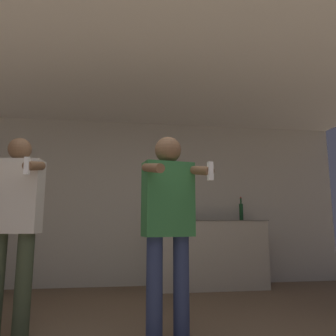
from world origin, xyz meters
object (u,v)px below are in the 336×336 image
bottle_amber_bourbon (174,213)px  bottle_short_whiskey (164,211)px  person_man_side (14,219)px  bottle_tall_gin (241,211)px  bottle_green_wine (184,215)px  person_woman_foreground (168,217)px

bottle_amber_bourbon → bottle_short_whiskey: bearing=180.0°
bottle_amber_bourbon → person_man_side: bearing=-131.4°
bottle_amber_bourbon → bottle_tall_gin: size_ratio=0.78×
bottle_green_wine → bottle_tall_gin: bottle_tall_gin is taller
bottle_amber_bourbon → bottle_green_wine: bearing=-0.0°
bottle_green_wine → person_man_side: 2.69m
bottle_amber_bourbon → bottle_short_whiskey: size_ratio=0.90×
bottle_green_wine → bottle_short_whiskey: (-0.30, 0.00, 0.04)m
person_woman_foreground → person_man_side: 1.32m
bottle_green_wine → person_man_side: size_ratio=0.14×
bottle_short_whiskey → person_man_side: (-1.56, -1.94, -0.14)m
bottle_short_whiskey → bottle_tall_gin: size_ratio=0.87×
bottle_green_wine → person_man_side: (-1.86, -1.94, -0.10)m
bottle_amber_bourbon → person_man_side: 2.59m
bottle_green_wine → bottle_short_whiskey: bottle_short_whiskey is taller
bottle_green_wine → bottle_tall_gin: (0.91, 0.00, 0.06)m
bottle_short_whiskey → bottle_tall_gin: 1.21m
bottle_short_whiskey → person_woman_foreground: size_ratio=0.19×
bottle_green_wine → person_woman_foreground: person_woman_foreground is taller
bottle_amber_bourbon → bottle_short_whiskey: (-0.15, 0.00, 0.02)m
bottle_green_wine → person_man_side: person_man_side is taller
person_man_side → bottle_tall_gin: bearing=35.0°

